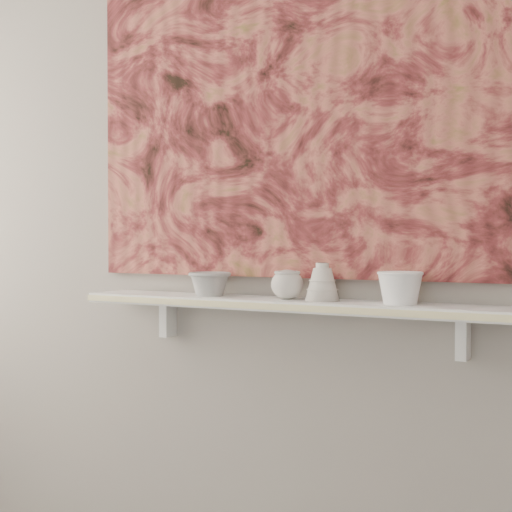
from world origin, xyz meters
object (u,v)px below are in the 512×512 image
Objects in this scene: bowl_grey at (210,284)px; bell_vessel at (322,282)px; bowl_white at (400,288)px; cup_cream at (287,285)px; shelf at (290,304)px; painting at (302,98)px.

bowl_grey is 0.38m from bell_vessel.
bell_vessel is 0.23m from bowl_white.
bell_vessel is (0.11, 0.00, 0.01)m from cup_cream.
shelf is 0.12m from bell_vessel.
painting is 0.57m from bell_vessel.
painting is 0.57m from cup_cream.
shelf is 0.63m from painting.
bell_vessel is (0.10, -0.08, -0.55)m from painting.
shelf is 0.29m from bowl_grey.
shelf is at bearing 0.00° from bowl_grey.
bowl_white reaches higher than shelf.
cup_cream is at bearing -97.41° from painting.
bowl_white reaches higher than cup_cream.
painting reaches higher than bowl_white.
bowl_grey is 1.40× the size of cup_cream.
painting is at bearing 141.87° from bell_vessel.
bowl_grey is 1.07× the size of bowl_white.
bell_vessel reaches higher than bowl_grey.
painting reaches higher than bowl_grey.
bell_vessel is at bearing 180.00° from bowl_white.
bowl_white is (0.33, -0.08, -0.56)m from painting.
bowl_grey is 0.62m from bowl_white.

